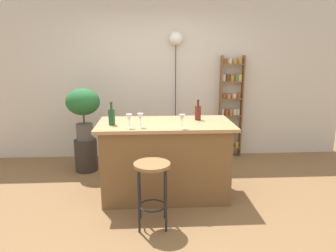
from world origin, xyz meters
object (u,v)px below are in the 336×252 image
Objects in this scene: bottle_wine_red at (112,116)px; bottle_vinegar at (198,112)px; wine_glass_right at (182,118)px; pendant_globe_light at (176,40)px; plant_stool at (86,155)px; potted_plant at (83,106)px; wine_glass_center at (140,117)px; spice_shelf at (231,103)px; bar_stool at (152,179)px; wine_glass_left at (129,118)px.

bottle_wine_red is 1.09m from bottle_vinegar.
wine_glass_right is 2.08m from pendant_globe_light.
plant_stool is 0.77m from potted_plant.
bottle_vinegar reaches higher than plant_stool.
bottle_wine_red reaches higher than wine_glass_right.
pendant_globe_light is at bearing 72.78° from wine_glass_center.
potted_plant is (-2.40, -0.59, 0.06)m from spice_shelf.
bar_stool is 0.88× the size of potted_plant.
bar_stool is 4.25× the size of wine_glass_left.
plant_stool is 1.40m from bottle_wine_red.
spice_shelf is at bearing 13.88° from potted_plant.
spice_shelf reaches higher than bottle_wine_red.
potted_plant is 4.81× the size of wine_glass_center.
spice_shelf is 10.67× the size of wine_glass_left.
bottle_wine_red is 1.04× the size of bottle_vinegar.
spice_shelf is 10.67× the size of wine_glass_center.
wine_glass_right is at bearing 50.08° from bar_stool.
wine_glass_center is at bearing -107.22° from pendant_globe_light.
bar_stool is 0.76m from wine_glass_left.
bottle_vinegar is at bearing 11.72° from bottle_wine_red.
bar_stool is 2.74m from pendant_globe_light.
bottle_vinegar is 0.94m from wine_glass_left.
spice_shelf is 3.56× the size of plant_stool.
plant_stool is 2.02m from wine_glass_right.
pendant_globe_light is at bearing 61.20° from bottle_wine_red.
potted_plant reaches higher than bottle_vinegar.
wine_glass_right is 0.08× the size of pendant_globe_light.
wine_glass_left is (-1.64, -1.79, 0.12)m from spice_shelf.
potted_plant reaches higher than bar_stool.
wine_glass_left is at bearing -154.42° from bottle_vinegar.
bar_stool is 2.68× the size of bottle_vinegar.
pendant_globe_light is at bearing 23.27° from potted_plant.
bottle_vinegar reaches higher than bar_stool.
plant_stool is 3.00× the size of wine_glass_right.
wine_glass_center is at bearing -23.52° from bottle_wine_red.
bottle_wine_red is 1.66× the size of wine_glass_left.
bottle_wine_red is 2.08m from pendant_globe_light.
bottle_vinegar is 1.70m from pendant_globe_light.
bottle_vinegar is (1.61, -0.79, 0.04)m from potted_plant.
pendant_globe_light is (0.43, 2.28, 1.47)m from bar_stool.
bottle_vinegar is at bearing 25.58° from wine_glass_left.
wine_glass_center is 0.08× the size of pendant_globe_light.
bottle_vinegar is at bearing -26.12° from potted_plant.
spice_shelf is at bearing -1.54° from pendant_globe_light.
bar_stool is 2.00m from potted_plant.
potted_plant reaches higher than wine_glass_right.
bottle_vinegar is at bearing 27.17° from wine_glass_center.
pendant_globe_light reaches higher than potted_plant.
pendant_globe_light is at bearing 178.46° from spice_shelf.
pendant_globe_light is (1.44, 0.62, 0.98)m from potted_plant.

